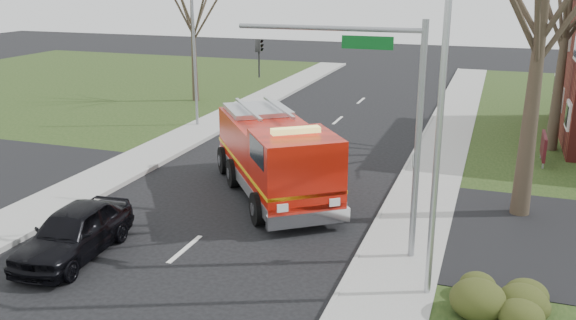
% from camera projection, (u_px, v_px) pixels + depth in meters
% --- Properties ---
extents(ground, '(120.00, 120.00, 0.00)m').
position_uv_depth(ground, '(185.00, 249.00, 18.26)').
color(ground, black).
rests_on(ground, ground).
extents(sidewalk_right, '(2.40, 80.00, 0.15)m').
position_uv_depth(sidewalk_right, '(391.00, 279.00, 16.29)').
color(sidewalk_right, gray).
rests_on(sidewalk_right, ground).
extents(sidewalk_left, '(2.40, 80.00, 0.15)m').
position_uv_depth(sidewalk_left, '(18.00, 221.00, 20.18)').
color(sidewalk_left, gray).
rests_on(sidewalk_left, ground).
extents(health_center_sign, '(0.12, 2.00, 1.40)m').
position_uv_depth(health_center_sign, '(544.00, 146.00, 26.00)').
color(health_center_sign, '#430F15').
rests_on(health_center_sign, ground).
extents(hedge_corner, '(2.80, 2.00, 0.90)m').
position_uv_depth(hedge_corner, '(503.00, 298.00, 14.36)').
color(hedge_corner, '#2B3212').
rests_on(hedge_corner, lawn_right).
extents(bare_tree_far, '(5.25, 5.25, 10.50)m').
position_uv_depth(bare_tree_far, '(569.00, 9.00, 26.48)').
color(bare_tree_far, '#352B1F').
rests_on(bare_tree_far, ground).
extents(bare_tree_left, '(4.50, 4.50, 9.00)m').
position_uv_depth(bare_tree_left, '(192.00, 14.00, 37.87)').
color(bare_tree_left, '#352B1F').
rests_on(bare_tree_left, ground).
extents(traffic_signal_mast, '(5.29, 0.18, 6.80)m').
position_uv_depth(traffic_signal_mast, '(373.00, 96.00, 16.61)').
color(traffic_signal_mast, gray).
rests_on(traffic_signal_mast, ground).
extents(streetlight_pole, '(1.48, 0.16, 8.40)m').
position_uv_depth(streetlight_pole, '(437.00, 123.00, 14.24)').
color(streetlight_pole, '#B7BABF').
rests_on(streetlight_pole, ground).
extents(utility_pole_far, '(0.14, 0.14, 7.00)m').
position_uv_depth(utility_pole_far, '(195.00, 62.00, 32.04)').
color(utility_pole_far, gray).
rests_on(utility_pole_far, ground).
extents(fire_engine, '(6.78, 7.93, 3.17)m').
position_uv_depth(fire_engine, '(275.00, 158.00, 22.39)').
color(fire_engine, '#B61408').
rests_on(fire_engine, ground).
extents(parked_car_maroon, '(2.09, 4.54, 1.51)m').
position_uv_depth(parked_car_maroon, '(74.00, 232.00, 17.63)').
color(parked_car_maroon, black).
rests_on(parked_car_maroon, ground).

